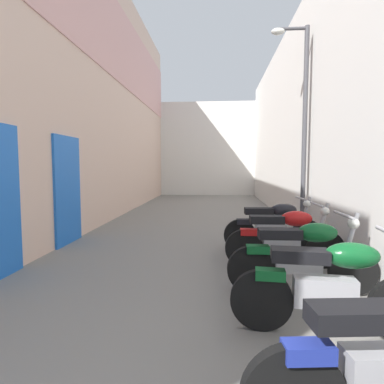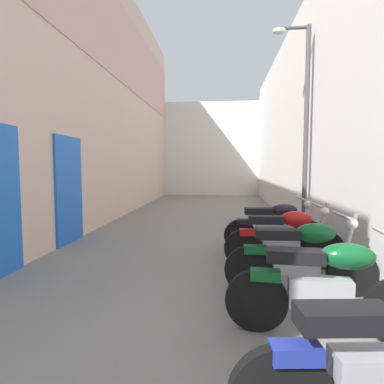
{
  "view_description": "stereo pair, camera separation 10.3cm",
  "coord_description": "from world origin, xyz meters",
  "px_view_note": "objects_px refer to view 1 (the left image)",
  "views": [
    {
      "loc": [
        0.53,
        1.4,
        1.6
      ],
      "look_at": [
        0.08,
        7.3,
        1.12
      ],
      "focal_mm": 30.38,
      "sensor_mm": 36.0,
      "label": 1
    },
    {
      "loc": [
        0.64,
        1.41,
        1.6
      ],
      "look_at": [
        0.08,
        7.3,
        1.12
      ],
      "focal_mm": 30.38,
      "sensor_mm": 36.0,
      "label": 2
    }
  ],
  "objects_px": {
    "motorcycle_seventh": "(274,225)",
    "street_lamp": "(300,116)",
    "motorcycle_fourth": "(331,284)",
    "motorcycle_sixth": "(285,236)",
    "motorcycle_fifth": "(303,255)"
  },
  "relations": [
    {
      "from": "motorcycle_fourth",
      "to": "motorcycle_seventh",
      "type": "distance_m",
      "value": 3.04
    },
    {
      "from": "motorcycle_fourth",
      "to": "street_lamp",
      "type": "xyz_separation_m",
      "value": [
        0.7,
        4.15,
        2.15
      ]
    },
    {
      "from": "motorcycle_seventh",
      "to": "motorcycle_fourth",
      "type": "bearing_deg",
      "value": -90.0
    },
    {
      "from": "motorcycle_fourth",
      "to": "street_lamp",
      "type": "height_order",
      "value": "street_lamp"
    },
    {
      "from": "motorcycle_seventh",
      "to": "street_lamp",
      "type": "height_order",
      "value": "street_lamp"
    },
    {
      "from": "motorcycle_fourth",
      "to": "motorcycle_fifth",
      "type": "xyz_separation_m",
      "value": [
        0.0,
        1.01,
        0.0
      ]
    },
    {
      "from": "motorcycle_fifth",
      "to": "motorcycle_sixth",
      "type": "distance_m",
      "value": 1.06
    },
    {
      "from": "motorcycle_fifth",
      "to": "motorcycle_sixth",
      "type": "xyz_separation_m",
      "value": [
        -0.0,
        1.06,
        0.0
      ]
    },
    {
      "from": "motorcycle_fourth",
      "to": "motorcycle_seventh",
      "type": "xyz_separation_m",
      "value": [
        0.0,
        3.04,
        0.0
      ]
    },
    {
      "from": "street_lamp",
      "to": "motorcycle_seventh",
      "type": "bearing_deg",
      "value": -122.33
    },
    {
      "from": "motorcycle_fifth",
      "to": "motorcycle_sixth",
      "type": "relative_size",
      "value": 1.0
    },
    {
      "from": "motorcycle_fifth",
      "to": "street_lamp",
      "type": "distance_m",
      "value": 3.87
    },
    {
      "from": "motorcycle_sixth",
      "to": "motorcycle_fourth",
      "type": "bearing_deg",
      "value": -90.0
    },
    {
      "from": "motorcycle_fourth",
      "to": "motorcycle_sixth",
      "type": "height_order",
      "value": "same"
    },
    {
      "from": "motorcycle_fifth",
      "to": "motorcycle_sixth",
      "type": "height_order",
      "value": "same"
    }
  ]
}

